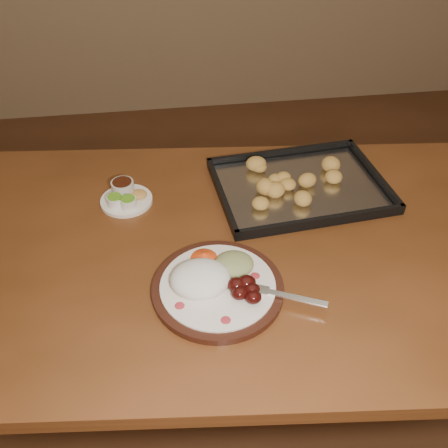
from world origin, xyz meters
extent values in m
plane|color=brown|center=(0.00, 0.00, 0.00)|extent=(4.00, 4.00, 0.00)
cube|color=brown|center=(-0.15, -0.16, 0.73)|extent=(1.58, 1.05, 0.04)
cylinder|color=#452A14|center=(-0.79, 0.28, 0.35)|extent=(0.07, 0.07, 0.71)
cylinder|color=#452A14|center=(0.57, 0.15, 0.35)|extent=(0.07, 0.07, 0.71)
cylinder|color=black|center=(-0.18, -0.31, 0.76)|extent=(0.30, 0.30, 0.02)
cylinder|color=white|center=(-0.18, -0.31, 0.77)|extent=(0.26, 0.26, 0.01)
ellipsoid|color=#B62B38|center=(-0.27, -0.36, 0.77)|extent=(0.02, 0.02, 0.00)
ellipsoid|color=#B62B38|center=(-0.18, -0.41, 0.77)|extent=(0.02, 0.02, 0.00)
ellipsoid|color=#B62B38|center=(-0.09, -0.30, 0.77)|extent=(0.02, 0.02, 0.00)
ellipsoid|color=#B62B38|center=(-0.26, -0.26, 0.77)|extent=(0.02, 0.02, 0.00)
ellipsoid|color=white|center=(-0.22, -0.30, 0.79)|extent=(0.17, 0.16, 0.06)
ellipsoid|color=#400B09|center=(-0.14, -0.36, 0.79)|extent=(0.04, 0.03, 0.03)
ellipsoid|color=#400B09|center=(-0.11, -0.35, 0.79)|extent=(0.04, 0.03, 0.03)
ellipsoid|color=#400B09|center=(-0.12, -0.33, 0.79)|extent=(0.04, 0.03, 0.03)
ellipsoid|color=#400B09|center=(-0.11, -0.37, 0.79)|extent=(0.04, 0.03, 0.03)
ellipsoid|color=#400B09|center=(-0.14, -0.33, 0.79)|extent=(0.04, 0.03, 0.03)
ellipsoid|color=tan|center=(-0.14, -0.26, 0.78)|extent=(0.12, 0.11, 0.04)
cone|color=#F94A16|center=(-0.20, -0.23, 0.78)|extent=(0.07, 0.07, 0.03)
cube|color=white|center=(-0.02, -0.37, 0.77)|extent=(0.14, 0.07, 0.00)
cube|color=white|center=(-0.09, -0.34, 0.78)|extent=(0.04, 0.04, 0.00)
cylinder|color=white|center=(-0.12, -0.34, 0.78)|extent=(0.03, 0.02, 0.00)
cylinder|color=white|center=(-0.12, -0.34, 0.78)|extent=(0.03, 0.02, 0.00)
cylinder|color=white|center=(-0.11, -0.33, 0.78)|extent=(0.03, 0.02, 0.00)
cylinder|color=white|center=(-0.11, -0.32, 0.78)|extent=(0.03, 0.02, 0.00)
cylinder|color=white|center=(-0.39, 0.04, 0.76)|extent=(0.14, 0.14, 0.01)
cylinder|color=white|center=(-0.42, 0.02, 0.77)|extent=(0.04, 0.04, 0.03)
cylinder|color=#5DA821|center=(-0.42, 0.02, 0.79)|extent=(0.04, 0.04, 0.00)
cylinder|color=white|center=(-0.38, 0.01, 0.77)|extent=(0.04, 0.04, 0.03)
cylinder|color=#5DA821|center=(-0.38, 0.01, 0.79)|extent=(0.04, 0.04, 0.00)
cylinder|color=silver|center=(-0.40, 0.07, 0.78)|extent=(0.06, 0.06, 0.04)
cylinder|color=#351509|center=(-0.40, 0.07, 0.80)|extent=(0.05, 0.05, 0.00)
ellipsoid|color=#EE9E54|center=(-0.35, 0.05, 0.77)|extent=(0.04, 0.04, 0.01)
cube|color=black|center=(0.10, 0.03, 0.75)|extent=(0.49, 0.38, 0.01)
cube|color=black|center=(0.08, 0.20, 0.77)|extent=(0.46, 0.06, 0.02)
cube|color=black|center=(0.11, -0.13, 0.77)|extent=(0.46, 0.06, 0.02)
cube|color=black|center=(0.32, 0.06, 0.77)|extent=(0.04, 0.34, 0.02)
cube|color=black|center=(-0.13, 0.01, 0.77)|extent=(0.04, 0.34, 0.02)
cube|color=silver|center=(0.10, 0.03, 0.76)|extent=(0.46, 0.35, 0.00)
ellipsoid|color=gold|center=(0.15, 0.04, 0.78)|extent=(0.05, 0.05, 0.04)
ellipsoid|color=gold|center=(0.20, 0.08, 0.78)|extent=(0.07, 0.07, 0.04)
ellipsoid|color=gold|center=(0.13, 0.13, 0.78)|extent=(0.07, 0.07, 0.04)
ellipsoid|color=gold|center=(0.09, 0.09, 0.78)|extent=(0.05, 0.05, 0.04)
ellipsoid|color=gold|center=(0.04, 0.11, 0.78)|extent=(0.07, 0.07, 0.04)
ellipsoid|color=gold|center=(0.04, 0.05, 0.78)|extent=(0.07, 0.07, 0.04)
ellipsoid|color=gold|center=(-0.03, 0.02, 0.78)|extent=(0.05, 0.05, 0.04)
ellipsoid|color=gold|center=(0.03, -0.02, 0.78)|extent=(0.07, 0.07, 0.04)
ellipsoid|color=gold|center=(0.03, -0.02, 0.78)|extent=(0.07, 0.07, 0.04)
ellipsoid|color=gold|center=(0.10, -0.05, 0.78)|extent=(0.05, 0.05, 0.04)
ellipsoid|color=gold|center=(0.13, 0.00, 0.78)|extent=(0.07, 0.07, 0.04)
ellipsoid|color=gold|center=(0.20, 0.01, 0.78)|extent=(0.07, 0.07, 0.04)
camera|label=1|loc=(-0.27, -1.06, 1.60)|focal=40.00mm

